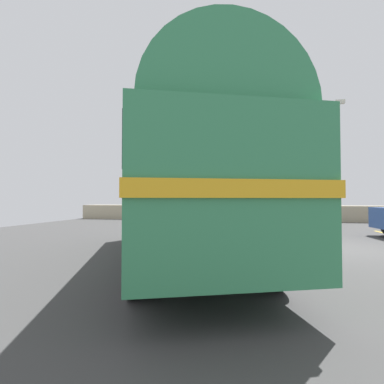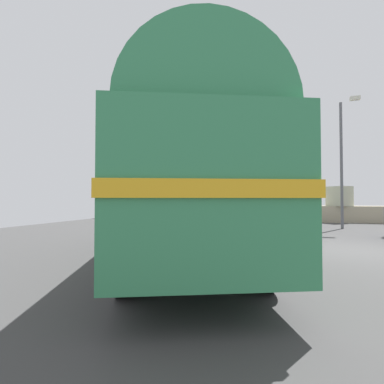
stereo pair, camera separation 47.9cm
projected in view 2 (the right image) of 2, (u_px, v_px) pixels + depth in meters
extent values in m
cube|color=#3C3C3C|center=(351.00, 251.00, 8.41)|extent=(32.00, 26.00, 0.02)
cube|color=tan|center=(305.00, 214.00, 19.80)|extent=(31.36, 1.80, 1.10)
cube|color=tan|center=(143.00, 200.00, 22.78)|extent=(0.95, 0.92, 0.72)
cube|color=tan|center=(210.00, 200.00, 21.39)|extent=(0.86, 0.93, 0.75)
sphere|color=#9D997D|center=(269.00, 200.00, 20.60)|extent=(0.74, 0.74, 0.74)
cube|color=#AFB397|center=(339.00, 196.00, 18.83)|extent=(1.63, 1.66, 1.29)
cylinder|color=black|center=(147.00, 230.00, 9.63)|extent=(0.60, 1.00, 0.96)
cylinder|color=black|center=(212.00, 229.00, 9.84)|extent=(0.60, 1.00, 0.96)
cylinder|color=black|center=(126.00, 264.00, 4.45)|extent=(0.60, 1.00, 0.96)
cylinder|color=black|center=(263.00, 262.00, 4.66)|extent=(0.60, 1.00, 0.96)
cube|color=#317F51|center=(185.00, 197.00, 7.17)|extent=(5.21, 8.71, 2.10)
cylinder|color=#317F51|center=(185.00, 156.00, 7.20)|extent=(4.91, 8.32, 2.20)
cube|color=gold|center=(185.00, 195.00, 7.18)|extent=(5.29, 8.80, 0.20)
cube|color=black|center=(185.00, 174.00, 7.19)|extent=(5.13, 8.40, 0.64)
cube|color=silver|center=(178.00, 220.00, 11.40)|extent=(2.19, 0.95, 0.28)
cylinder|color=#5B5B60|center=(341.00, 165.00, 14.83)|extent=(0.14, 0.14, 6.59)
cube|color=beige|center=(355.00, 98.00, 14.01)|extent=(0.44, 0.24, 0.18)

